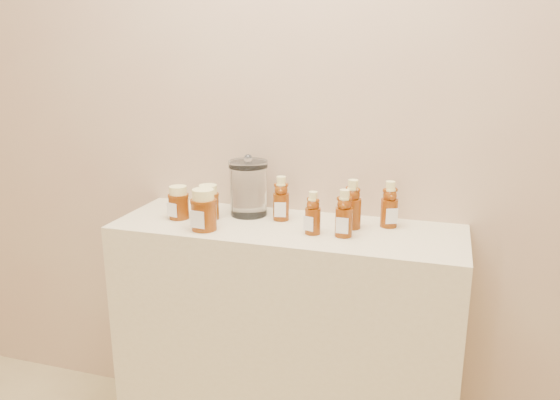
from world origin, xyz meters
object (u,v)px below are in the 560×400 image
(bear_bottle_back_left, at_px, (281,195))
(honey_jar_left, at_px, (179,202))
(bear_bottle_front_left, at_px, (313,210))
(glass_canister, at_px, (248,186))
(display_table, at_px, (286,343))

(bear_bottle_back_left, height_order, honey_jar_left, bear_bottle_back_left)
(bear_bottle_front_left, xyz_separation_m, glass_canister, (-0.27, 0.14, 0.03))
(bear_bottle_back_left, bearing_deg, glass_canister, 159.07)
(bear_bottle_back_left, height_order, bear_bottle_front_left, bear_bottle_back_left)
(bear_bottle_back_left, bearing_deg, honey_jar_left, -176.15)
(glass_canister, bearing_deg, bear_bottle_back_left, -10.36)
(bear_bottle_back_left, distance_m, honey_jar_left, 0.37)
(bear_bottle_front_left, xyz_separation_m, honey_jar_left, (-0.50, 0.02, -0.02))
(bear_bottle_front_left, relative_size, glass_canister, 0.74)
(bear_bottle_front_left, distance_m, glass_canister, 0.31)
(bear_bottle_front_left, bearing_deg, honey_jar_left, -163.97)
(bear_bottle_front_left, bearing_deg, bear_bottle_back_left, 160.18)
(display_table, relative_size, glass_canister, 5.51)
(display_table, relative_size, honey_jar_left, 10.17)
(bear_bottle_front_left, distance_m, honey_jar_left, 0.50)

